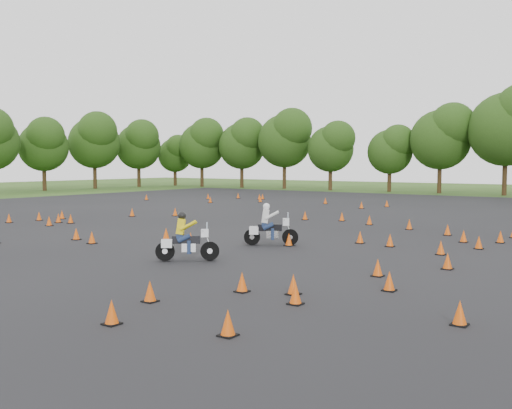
{
  "coord_description": "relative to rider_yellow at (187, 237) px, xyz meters",
  "views": [
    {
      "loc": [
        14.58,
        -16.58,
        3.04
      ],
      "look_at": [
        0.0,
        4.0,
        1.2
      ],
      "focal_mm": 40.0,
      "sensor_mm": 36.0,
      "label": 1
    }
  ],
  "objects": [
    {
      "name": "ground",
      "position": [
        -2.74,
        3.55,
        -0.77
      ],
      "size": [
        140.0,
        140.0,
        0.0
      ],
      "primitive_type": "plane",
      "color": "#2D5119",
      "rests_on": "ground"
    },
    {
      "name": "asphalt_pad",
      "position": [
        -2.74,
        9.55,
        -0.76
      ],
      "size": [
        62.0,
        62.0,
        0.0
      ],
      "primitive_type": "plane",
      "color": "black",
      "rests_on": "ground"
    },
    {
      "name": "rider_white",
      "position": [
        0.21,
        4.34,
        0.01
      ],
      "size": [
        2.02,
        1.62,
        1.55
      ],
      "primitive_type": null,
      "rotation": [
        0.0,
        0.0,
        0.58
      ],
      "color": "silver",
      "rests_on": "ground"
    },
    {
      "name": "treeline",
      "position": [
        -1.97,
        38.73,
        3.83
      ],
      "size": [
        86.71,
        32.24,
        10.75
      ],
      "color": "#223F12",
      "rests_on": "ground"
    },
    {
      "name": "traffic_cones",
      "position": [
        -2.53,
        9.13,
        -0.54
      ],
      "size": [
        36.95,
        33.14,
        0.45
      ],
      "color": "#DE4F09",
      "rests_on": "asphalt_pad"
    },
    {
      "name": "rider_yellow",
      "position": [
        0.0,
        0.0,
        0.0
      ],
      "size": [
        1.93,
        1.69,
        1.52
      ],
      "primitive_type": null,
      "rotation": [
        0.0,
        0.0,
        0.66
      ],
      "color": "yellow",
      "rests_on": "ground"
    }
  ]
}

